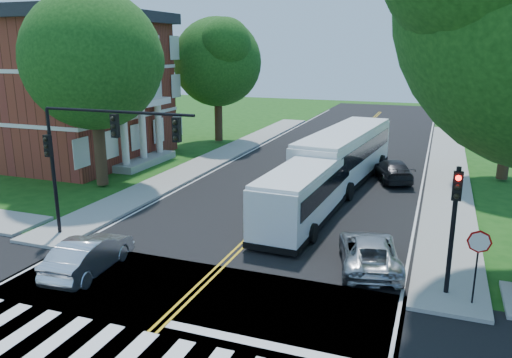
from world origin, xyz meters
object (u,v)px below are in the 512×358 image
at_px(bus_follow, 345,154).
at_px(dark_sedan, 392,170).
at_px(signal_nw, 94,144).
at_px(hatchback, 89,255).
at_px(signal_ne, 454,214).
at_px(bus_lead, 310,188).
at_px(suv, 369,252).

distance_m(bus_follow, dark_sedan, 3.24).
distance_m(signal_nw, hatchback, 4.72).
height_order(signal_nw, signal_ne, signal_nw).
distance_m(signal_ne, bus_lead, 9.30).
xyz_separation_m(bus_lead, dark_sedan, (3.20, 8.62, -0.81)).
relative_size(hatchback, suv, 0.90).
bearing_deg(dark_sedan, signal_ne, 83.26).
bearing_deg(bus_follow, signal_ne, 119.50).
bearing_deg(signal_ne, dark_sedan, 102.24).
distance_m(hatchback, dark_sedan, 20.04).
distance_m(signal_ne, dark_sedan, 15.64).
relative_size(suv, dark_sedan, 1.01).
relative_size(bus_lead, bus_follow, 0.84).
bearing_deg(hatchback, signal_ne, -173.10).
bearing_deg(hatchback, bus_follow, -116.38).
relative_size(signal_ne, bus_lead, 0.40).
bearing_deg(bus_lead, signal_ne, 137.69).
bearing_deg(suv, signal_nw, -5.75).
distance_m(signal_ne, hatchback, 13.09).
xyz_separation_m(signal_nw, dark_sedan, (10.77, 15.13, -3.70)).
height_order(bus_follow, hatchback, bus_follow).
bearing_deg(hatchback, signal_nw, -65.92).
relative_size(signal_nw, bus_follow, 0.55).
xyz_separation_m(bus_follow, dark_sedan, (2.80, 1.22, -1.07)).
bearing_deg(signal_ne, suv, 152.83).
bearing_deg(dark_sedan, signal_nw, 35.56).
height_order(signal_ne, dark_sedan, signal_ne).
xyz_separation_m(suv, dark_sedan, (-0.47, 13.68, 0.02)).
xyz_separation_m(signal_ne, bus_follow, (-6.08, 13.90, -1.21)).
bearing_deg(bus_lead, hatchback, 58.75).
bearing_deg(hatchback, suv, -162.35).
distance_m(signal_ne, bus_follow, 15.22).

